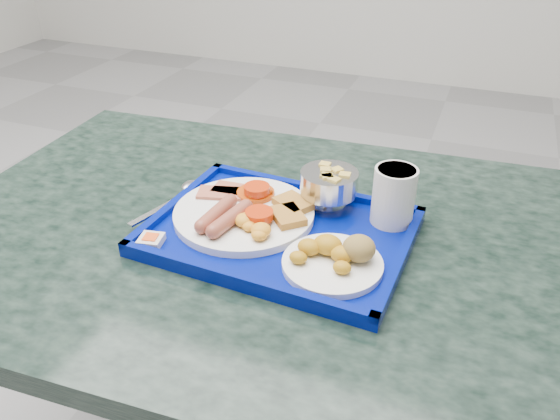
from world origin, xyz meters
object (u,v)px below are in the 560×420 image
(bread_plate, at_px, (336,257))
(juice_cup, at_px, (394,194))
(fruit_bowl, at_px, (329,183))
(table, at_px, (273,313))
(main_plate, at_px, (247,212))
(tray, at_px, (280,233))

(bread_plate, xyz_separation_m, juice_cup, (0.05, 0.16, 0.04))
(fruit_bowl, bearing_deg, table, -129.35)
(bread_plate, relative_size, juice_cup, 1.53)
(main_plate, distance_m, juice_cup, 0.25)
(table, distance_m, juice_cup, 0.33)
(bread_plate, bearing_deg, juice_cup, 71.09)
(tray, bearing_deg, juice_cup, 29.66)
(fruit_bowl, bearing_deg, juice_cup, -5.22)
(tray, distance_m, fruit_bowl, 0.13)
(main_plate, relative_size, fruit_bowl, 2.40)
(bread_plate, bearing_deg, table, 150.26)
(main_plate, bearing_deg, juice_cup, 19.20)
(bread_plate, bearing_deg, fruit_bowl, 110.62)
(table, relative_size, tray, 2.82)
(main_plate, bearing_deg, bread_plate, -22.12)
(table, distance_m, fruit_bowl, 0.28)
(tray, relative_size, juice_cup, 4.38)
(table, height_order, bread_plate, bread_plate)
(table, xyz_separation_m, fruit_bowl, (0.07, 0.09, 0.25))
(bread_plate, bearing_deg, main_plate, 157.88)
(tray, distance_m, bread_plate, 0.13)
(table, height_order, tray, tray)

